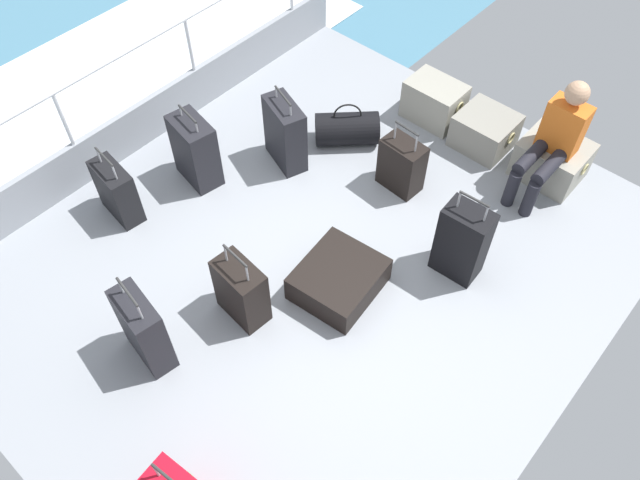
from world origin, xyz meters
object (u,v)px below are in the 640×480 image
Objects in this scene: suitcase_1 at (144,330)px; paper_cup at (121,293)px; suitcase_6 at (339,279)px; duffel_bag at (347,129)px; cargo_crate_2 at (552,160)px; suitcase_4 at (117,192)px; suitcase_0 at (462,242)px; suitcase_3 at (402,165)px; suitcase_5 at (241,291)px; suitcase_2 at (195,151)px; suitcase_8 at (285,134)px; passenger_seated at (554,140)px; cargo_crate_0 at (434,101)px; cargo_crate_1 at (485,131)px.

paper_cup is at bearing 164.69° from suitcase_1.
duffel_bag is (-1.06, 1.36, 0.03)m from suitcase_6.
cargo_crate_2 reaches higher than paper_cup.
cargo_crate_2 is 0.89× the size of suitcase_4.
cargo_crate_2 is at bearing 88.66° from suitcase_0.
duffel_bag is (-0.73, 0.13, -0.09)m from suitcase_3.
duffel_bag is at bearing 107.77° from suitcase_5.
suitcase_0 reaches higher than suitcase_4.
suitcase_4 is at bearing 179.71° from suitcase_5.
suitcase_8 reaches higher than suitcase_2.
suitcase_0 is (-0.03, -1.28, -0.21)m from passenger_seated.
suitcase_3 is (0.31, -0.96, 0.05)m from cargo_crate_0.
duffel_bag is (-0.64, 2.01, -0.12)m from suitcase_5.
suitcase_0 reaches higher than suitcase_1.
cargo_crate_1 is 0.90× the size of cargo_crate_2.
suitcase_0 is at bearing -19.05° from duffel_bag.
cargo_crate_0 is 0.76× the size of suitcase_8.
suitcase_5 reaches higher than paper_cup.
suitcase_1 is at bearing -73.12° from suitcase_8.
cargo_crate_0 is 3.55m from suitcase_1.
suitcase_4 is (-1.90, -2.83, 0.09)m from cargo_crate_1.
suitcase_5 is at bearing -57.77° from suitcase_8.
suitcase_1 is 1.13× the size of suitcase_5.
passenger_seated is 1.30m from suitcase_0.
cargo_crate_0 is at bearing 94.49° from suitcase_5.
suitcase_2 is at bearing 76.27° from suitcase_4.
suitcase_2 reaches higher than suitcase_4.
paper_cup is at bearing -135.93° from suitcase_6.
suitcase_2 is 1.83m from suitcase_3.
passenger_seated is 3.80m from paper_cup.
suitcase_2 reaches higher than suitcase_3.
duffel_bag is at bearing 65.35° from suitcase_8.
suitcase_4 is (-1.28, 0.72, -0.07)m from suitcase_1.
suitcase_2 is at bearing -118.33° from cargo_crate_0.
suitcase_1 is 2.61m from suitcase_3.
suitcase_2 is 1.10× the size of suitcase_4.
suitcase_1 is 8.31× the size of paper_cup.
suitcase_4 reaches higher than paper_cup.
suitcase_8 reaches higher than suitcase_3.
cargo_crate_2 is at bearing 74.50° from suitcase_6.
cargo_crate_1 is at bearing 0.31° from cargo_crate_0.
passenger_seated reaches higher than suitcase_1.
suitcase_1 reaches higher than cargo_crate_1.
suitcase_2 is 1.42m from paper_cup.
passenger_seated is 1.56× the size of suitcase_4.
passenger_seated is at bearing -10.25° from cargo_crate_1.
suitcase_5 reaches higher than cargo_crate_0.
cargo_crate_1 is 2.19m from suitcase_6.
paper_cup is at bearing -109.38° from cargo_crate_1.
suitcase_1 is (-0.03, -3.54, 0.13)m from cargo_crate_0.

